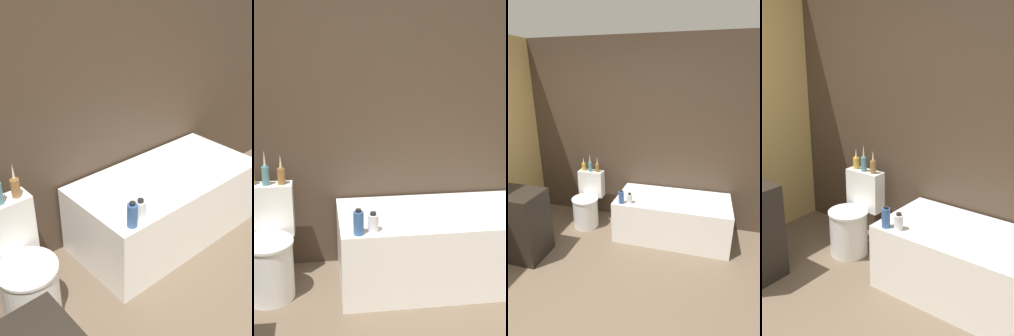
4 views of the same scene
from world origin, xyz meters
TOP-DOWN VIEW (x-y plane):
  - wall_back_tiled at (0.00, 2.08)m, footprint 6.40×0.06m
  - bathtub at (0.78, 1.66)m, footprint 1.48×0.74m
  - toilet at (-0.46, 1.66)m, footprint 0.37×0.51m
  - vase_bronze at (-0.35, 1.83)m, footprint 0.06×0.06m
  - shampoo_bottle_tall at (0.16, 1.36)m, footprint 0.07×0.07m
  - shampoo_bottle_short at (0.26, 1.39)m, footprint 0.07×0.07m

SIDE VIEW (x-z plane):
  - bathtub at x=0.78m, z-range 0.00..0.56m
  - toilet at x=-0.46m, z-range -0.07..0.70m
  - shampoo_bottle_short at x=0.26m, z-range 0.55..0.69m
  - shampoo_bottle_tall at x=0.16m, z-range 0.55..0.73m
  - vase_bronze at x=-0.35m, z-range 0.73..0.95m
  - wall_back_tiled at x=0.00m, z-range 0.00..2.60m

